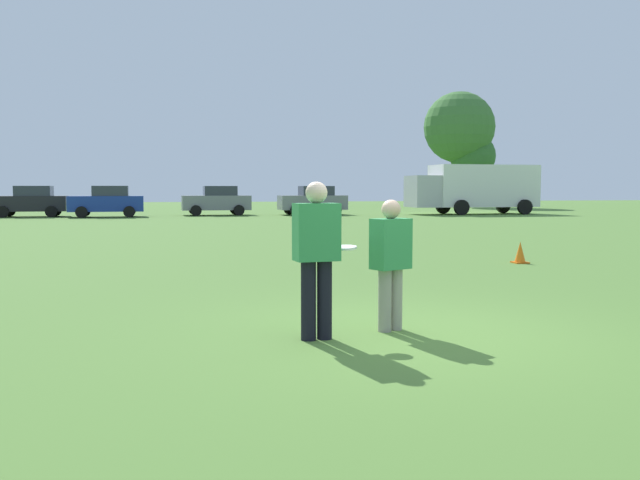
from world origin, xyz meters
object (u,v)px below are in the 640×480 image
(parked_car_mid_left, at_px, (31,201))
(parked_car_near_right, at_px, (313,200))
(parked_car_center, at_px, (107,201))
(box_truck, at_px, (475,187))
(player_defender, at_px, (391,258))
(player_thrower, at_px, (316,251))
(frisbee, at_px, (345,248))
(traffic_cone, at_px, (520,253))
(parked_car_mid_right, at_px, (217,200))

(parked_car_mid_left, bearing_deg, parked_car_near_right, -1.45)
(parked_car_center, relative_size, box_truck, 0.50)
(box_truck, bearing_deg, player_defender, -115.95)
(parked_car_near_right, xyz_separation_m, box_truck, (10.50, -0.97, 0.83))
(player_thrower, distance_m, frisbee, 0.39)
(player_thrower, bearing_deg, frisbee, 23.46)
(traffic_cone, xyz_separation_m, parked_car_mid_right, (-5.31, 28.60, 0.69))
(parked_car_mid_right, relative_size, box_truck, 0.50)
(frisbee, xyz_separation_m, parked_car_mid_left, (-10.59, 34.83, -0.08))
(parked_car_center, bearing_deg, box_truck, -0.43)
(parked_car_mid_left, bearing_deg, player_thrower, -73.70)
(frisbee, xyz_separation_m, box_truck, (16.79, 33.43, 0.75))
(parked_car_mid_right, bearing_deg, player_thrower, -91.05)
(parked_car_mid_left, xyz_separation_m, box_truck, (27.38, -1.40, 0.83))
(player_defender, relative_size, parked_car_mid_left, 0.36)
(frisbee, distance_m, parked_car_center, 34.15)
(player_defender, height_order, traffic_cone, player_defender)
(player_defender, distance_m, parked_car_center, 34.13)
(parked_car_mid_right, height_order, box_truck, box_truck)
(player_thrower, xyz_separation_m, parked_car_mid_left, (-10.23, 34.98, -0.06))
(player_thrower, height_order, parked_car_mid_right, parked_car_mid_right)
(parked_car_center, bearing_deg, parked_car_near_right, 3.70)
(traffic_cone, relative_size, parked_car_center, 0.11)
(traffic_cone, bearing_deg, parked_car_mid_left, 119.65)
(frisbee, distance_m, parked_car_mid_left, 36.40)
(parked_car_mid_left, distance_m, box_truck, 27.42)
(parked_car_mid_left, height_order, parked_car_center, same)
(frisbee, relative_size, traffic_cone, 0.57)
(parked_car_near_right, bearing_deg, parked_car_mid_left, 178.55)
(box_truck, bearing_deg, parked_car_near_right, 174.70)
(parked_car_mid_right, bearing_deg, player_defender, -89.51)
(traffic_cone, bearing_deg, parked_car_center, 113.31)
(parked_car_mid_left, height_order, parked_car_mid_right, same)
(traffic_cone, distance_m, parked_car_near_right, 28.02)
(parked_car_center, height_order, parked_car_near_right, same)
(frisbee, bearing_deg, parked_car_mid_left, 106.91)
(player_thrower, relative_size, parked_car_near_right, 0.41)
(player_defender, xyz_separation_m, parked_car_mid_left, (-11.17, 34.69, 0.06))
(player_defender, bearing_deg, traffic_cone, 51.38)
(frisbee, distance_m, parked_car_mid_right, 35.01)
(player_defender, bearing_deg, player_thrower, -162.88)
(player_thrower, relative_size, box_truck, 0.20)
(parked_car_near_right, bearing_deg, frisbee, -100.36)
(traffic_cone, distance_m, box_truck, 29.29)
(parked_car_mid_left, bearing_deg, box_truck, -2.93)
(traffic_cone, height_order, parked_car_center, parked_car_center)
(player_defender, relative_size, parked_car_near_right, 0.36)
(player_thrower, xyz_separation_m, traffic_cone, (5.95, 6.56, -0.75))
(player_thrower, distance_m, traffic_cone, 8.89)
(traffic_cone, relative_size, parked_car_mid_left, 0.11)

